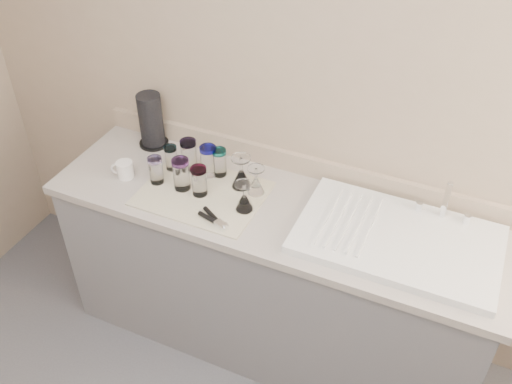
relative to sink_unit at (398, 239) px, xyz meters
The scene contains 17 objects.
room_envelope 1.47m from the sink_unit, 114.66° to the right, with size 3.54×3.50×2.52m.
counter_unit 0.72m from the sink_unit, behind, with size 2.06×0.62×0.90m.
sink_unit is the anchor object (origin of this frame).
dish_towel 0.88m from the sink_unit, behind, with size 0.55×0.42×0.01m, color silver.
tumbler_teal 1.10m from the sink_unit, behind, with size 0.06×0.06×0.12m.
tumbler_cyan 1.03m from the sink_unit, behind, with size 0.08×0.08×0.15m.
tumbler_purple 0.93m from the sink_unit, behind, with size 0.08×0.08×0.15m.
tumbler_magenta 1.12m from the sink_unit, behind, with size 0.07×0.07×0.13m.
tumbler_blue 0.99m from the sink_unit, behind, with size 0.08×0.08×0.16m.
tumbler_lavender 0.89m from the sink_unit, behind, with size 0.07×0.07×0.14m.
tumbler_extra 0.88m from the sink_unit, behind, with size 0.07×0.07×0.14m.
goblet_back_left 0.75m from the sink_unit, behind, with size 0.09×0.09×0.16m.
goblet_back_right 0.66m from the sink_unit, behind, with size 0.08×0.08×0.14m.
goblet_front_right 0.67m from the sink_unit, behind, with size 0.08×0.08×0.14m.
can_opener 0.77m from the sink_unit, 164.62° to the right, with size 0.16×0.11×0.02m.
white_mug 1.28m from the sink_unit, behind, with size 0.12×0.10×0.08m.
paper_towel_roll 1.32m from the sink_unit, behind, with size 0.15×0.15×0.28m.
Camera 1 is at (0.72, -0.58, 2.53)m, focal length 40.00 mm.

